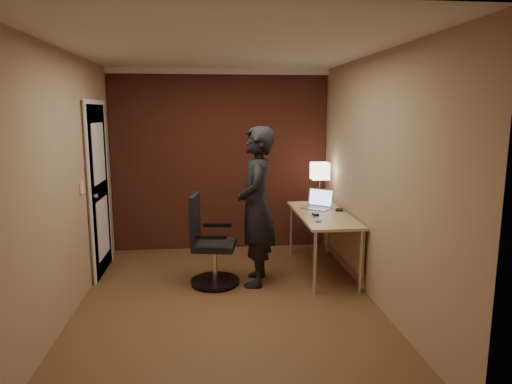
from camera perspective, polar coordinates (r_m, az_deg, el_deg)
room at (r=5.96m, az=-7.00°, el=4.57°), size 4.00×4.00×4.00m
desk at (r=5.56m, az=9.04°, el=-3.91°), size 0.60×1.50×0.73m
desk_lamp at (r=6.07m, az=7.98°, el=2.55°), size 0.22×0.22×0.54m
laptop at (r=5.79m, az=7.79°, el=-1.36°), size 0.42×0.41×0.23m
mouse at (r=5.37m, az=7.43°, el=-2.76°), size 0.07×0.11×0.03m
phone at (r=5.11m, az=7.85°, el=-3.57°), size 0.10×0.13×0.01m
wallet at (r=5.67m, az=10.38°, el=-2.21°), size 0.12×0.13×0.02m
office_chair at (r=5.15m, az=-5.91°, el=-6.77°), size 0.55×0.60×1.00m
person at (r=5.06m, az=0.05°, el=-1.86°), size 0.52×0.71×1.77m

